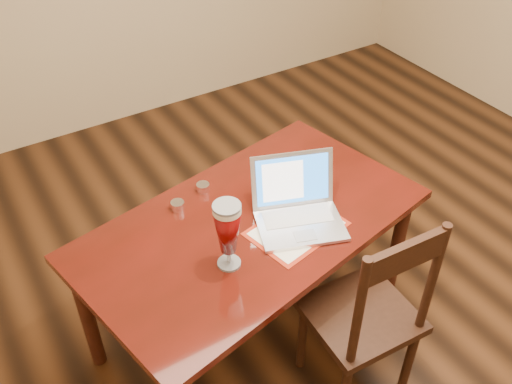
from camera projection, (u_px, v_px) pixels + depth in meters
ground at (366, 319)px, 2.92m from camera, size 5.00×5.00×0.00m
dining_table at (252, 235)px, 2.48m from camera, size 1.63×1.13×1.00m
dining_chair at (367, 316)px, 2.34m from camera, size 0.45×0.43×1.00m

